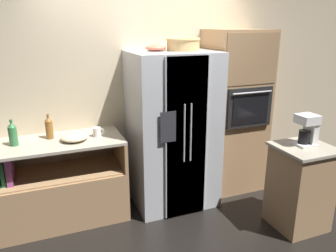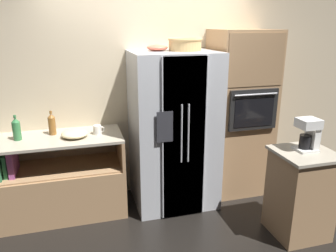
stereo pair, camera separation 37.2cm
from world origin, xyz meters
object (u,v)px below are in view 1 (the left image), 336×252
Objects in this scene: wall_oven at (234,112)px; mixing_bowl at (74,137)px; bottle_tall at (13,134)px; wicker_basket at (183,44)px; mug at (97,132)px; refrigerator at (173,130)px; bottle_short at (49,128)px; coffee_maker at (308,129)px; fruit_bowl at (156,48)px.

wall_oven is 2.02m from mixing_bowl.
bottle_tall is (-2.60, 0.00, 0.03)m from wall_oven.
mug is at bearing 178.93° from wicker_basket.
wicker_basket reaches higher than mixing_bowl.
refrigerator is at bearing -2.96° from bottle_tall.
mixing_bowl is at bearing -34.61° from bottle_short.
fruit_bowl is at bearing 140.10° from coffee_maker.
refrigerator is at bearing -30.04° from fruit_bowl.
bottle_tall is at bearing 177.82° from mug.
fruit_bowl is 1.13m from mug.
refrigerator is 14.44× the size of mug.
bottle_short is 0.51m from mug.
refrigerator is 1.13m from mixing_bowl.
fruit_bowl is 0.72× the size of coffee_maker.
mug is (-0.71, -0.04, -0.88)m from fruit_bowl.
refrigerator is 4.80× the size of wicker_basket.
wicker_basket is 1.41× the size of bottle_short.
coffee_maker is (1.26, -1.06, -0.77)m from fruit_bowl.
fruit_bowl is (-1.06, 0.01, 0.83)m from wall_oven.
coffee_maker is at bearing -79.04° from wall_oven.
bottle_tall is at bearing 179.91° from wall_oven.
wall_oven is 5.39× the size of wicker_basket.
wicker_basket is at bearing 15.70° from refrigerator.
mug is at bearing 152.72° from coffee_maker.
coffee_maker is at bearing -41.22° from refrigerator.
wicker_basket is 1.60m from coffee_maker.
refrigerator is 6.38× the size of mixing_bowl.
mixing_bowl is at bearing -7.11° from bottle_tall.
mixing_bowl is at bearing -178.97° from wicker_basket.
refrigerator is at bearing -174.60° from wall_oven.
bottle_tall is 0.60m from mixing_bowl.
wall_oven reaches higher than refrigerator.
mug is at bearing -2.18° from bottle_tall.
bottle_tall is at bearing 172.89° from mixing_bowl.
coffee_maker reaches higher than mixing_bowl.
coffee_maker reaches higher than mug.
bottle_short reaches higher than mug.
coffee_maker is at bearing -20.47° from bottle_tall.
fruit_bowl is 1.82m from coffee_maker.
bottle_short is at bearing 165.88° from mug.
wicker_basket reaches higher than refrigerator.
refrigerator is 6.70× the size of bottle_tall.
mug is (-1.01, 0.02, -0.92)m from wicker_basket.
coffee_maker is (2.22, -0.97, 0.12)m from mixing_bowl.
bottle_tall reaches higher than mixing_bowl.
refrigerator is 5.63× the size of coffee_maker.
bottle_short is at bearing 174.60° from wicker_basket.
wall_oven is 1.06m from coffee_maker.
wicker_basket is (0.13, 0.04, 0.99)m from refrigerator.
refrigerator is at bearing -164.30° from wicker_basket.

